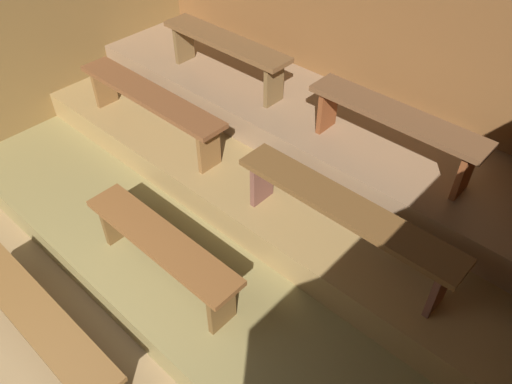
# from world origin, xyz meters

# --- Properties ---
(ground) EXTENTS (6.28, 5.23, 0.08)m
(ground) POSITION_xyz_m (0.00, 2.21, -0.04)
(ground) COLOR olive
(wall_back) EXTENTS (6.28, 0.06, 2.65)m
(wall_back) POSITION_xyz_m (0.00, 4.46, 1.32)
(wall_back) COLOR brown
(wall_back) RESTS_ON ground
(wall_left) EXTENTS (0.06, 5.23, 2.65)m
(wall_left) POSITION_xyz_m (-2.77, 2.21, 1.32)
(wall_left) COLOR brown
(wall_left) RESTS_ON ground
(platform_lower) EXTENTS (5.48, 3.25, 0.31)m
(platform_lower) POSITION_xyz_m (0.00, 2.80, 0.15)
(platform_lower) COLOR olive
(platform_lower) RESTS_ON ground
(platform_middle) EXTENTS (5.48, 2.08, 0.31)m
(platform_middle) POSITION_xyz_m (0.00, 3.38, 0.46)
(platform_middle) COLOR olive
(platform_middle) RESTS_ON platform_lower
(platform_upper) EXTENTS (5.48, 1.23, 0.31)m
(platform_upper) POSITION_xyz_m (0.00, 3.81, 0.77)
(platform_upper) COLOR #86684B
(platform_upper) RESTS_ON platform_middle
(bench_floor_center) EXTENTS (1.82, 0.32, 0.49)m
(bench_floor_center) POSITION_xyz_m (-0.15, 0.68, 0.40)
(bench_floor_center) COLOR brown
(bench_floor_center) RESTS_ON ground
(bench_lower_center) EXTENTS (1.60, 0.32, 0.49)m
(bench_lower_center) POSITION_xyz_m (0.18, 1.67, 0.70)
(bench_lower_center) COLOR brown
(bench_lower_center) RESTS_ON platform_lower
(bench_middle_left) EXTENTS (1.95, 0.32, 0.49)m
(bench_middle_left) POSITION_xyz_m (-1.20, 2.70, 1.02)
(bench_middle_left) COLOR brown
(bench_middle_left) RESTS_ON platform_middle
(bench_middle_right) EXTENTS (1.95, 0.32, 0.49)m
(bench_middle_right) POSITION_xyz_m (1.20, 2.70, 1.02)
(bench_middle_right) COLOR brown
(bench_middle_right) RESTS_ON platform_middle
(bench_upper_left) EXTENTS (1.62, 0.32, 0.49)m
(bench_upper_left) POSITION_xyz_m (-1.03, 3.63, 1.31)
(bench_upper_left) COLOR brown
(bench_upper_left) RESTS_ON platform_upper
(bench_upper_right) EXTENTS (1.62, 0.32, 0.49)m
(bench_upper_right) POSITION_xyz_m (1.03, 3.63, 1.31)
(bench_upper_right) COLOR brown
(bench_upper_right) RESTS_ON platform_upper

